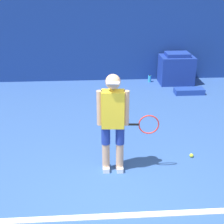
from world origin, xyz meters
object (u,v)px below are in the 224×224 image
at_px(covered_chair, 176,69).
at_px(tennis_ball, 191,155).
at_px(tennis_player, 114,120).
at_px(equipment_bag, 189,91).
at_px(water_bottle, 150,79).

bearing_deg(covered_chair, tennis_ball, -100.42).
xyz_separation_m(tennis_player, equipment_bag, (2.25, 3.37, -0.82)).
bearing_deg(equipment_bag, tennis_ball, -105.85).
relative_size(covered_chair, water_bottle, 4.44).
height_order(covered_chair, equipment_bag, covered_chair).
xyz_separation_m(tennis_player, tennis_ball, (1.37, 0.28, -0.86)).
xyz_separation_m(tennis_ball, covered_chair, (0.74, 4.01, 0.39)).
height_order(equipment_bag, water_bottle, water_bottle).
distance_m(tennis_ball, water_bottle, 4.15).
xyz_separation_m(tennis_ball, water_bottle, (0.01, 4.15, 0.06)).
bearing_deg(water_bottle, tennis_ball, -90.10).
bearing_deg(tennis_player, covered_chair, 68.13).
relative_size(tennis_ball, covered_chair, 0.07).
distance_m(tennis_player, equipment_bag, 4.13).
height_order(tennis_player, equipment_bag, tennis_player).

